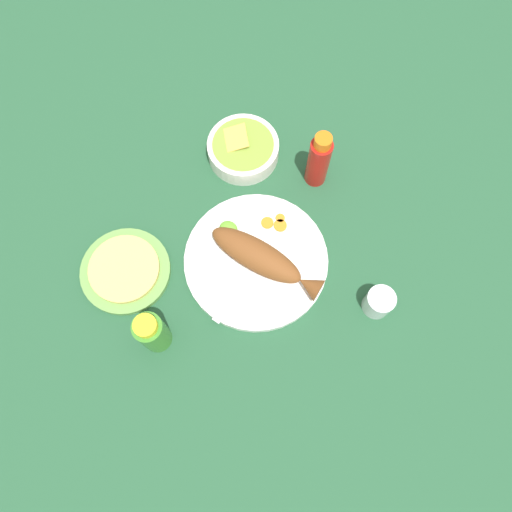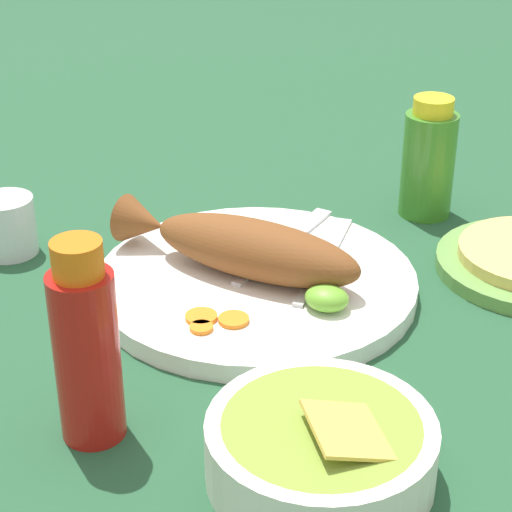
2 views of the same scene
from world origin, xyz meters
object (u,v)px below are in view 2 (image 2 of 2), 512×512
(main_plate, at_px, (256,283))
(fried_fish, at_px, (241,246))
(hot_sauce_bottle_red, at_px, (86,348))
(salt_cup, at_px, (8,229))
(fork_far, at_px, (326,253))
(fork_near, at_px, (289,240))
(hot_sauce_bottle_green, at_px, (428,160))
(guacamole_bowl, at_px, (321,447))

(main_plate, relative_size, fried_fish, 1.18)
(hot_sauce_bottle_red, xyz_separation_m, salt_cup, (-0.23, 0.23, -0.05))
(fork_far, bearing_deg, fried_fish, 129.13)
(fork_near, xyz_separation_m, hot_sauce_bottle_red, (-0.04, -0.32, 0.06))
(hot_sauce_bottle_green, relative_size, salt_cup, 2.23)
(fork_near, relative_size, hot_sauce_bottle_green, 1.38)
(main_plate, distance_m, fork_near, 0.08)
(hot_sauce_bottle_red, bearing_deg, fried_fish, 84.92)
(fork_far, height_order, guacamole_bowl, guacamole_bowl)
(fork_near, bearing_deg, main_plate, -175.00)
(guacamole_bowl, bearing_deg, salt_cup, 152.16)
(main_plate, height_order, hot_sauce_bottle_green, hot_sauce_bottle_green)
(fork_near, height_order, salt_cup, salt_cup)
(fork_far, height_order, salt_cup, salt_cup)
(guacamole_bowl, bearing_deg, hot_sauce_bottle_red, -175.36)
(main_plate, height_order, fork_near, fork_near)
(fried_fish, bearing_deg, main_plate, 0.00)
(main_plate, xyz_separation_m, guacamole_bowl, (0.14, -0.23, 0.02))
(salt_cup, bearing_deg, main_plate, 3.26)
(fork_near, distance_m, hot_sauce_bottle_red, 0.32)
(fork_near, relative_size, fork_far, 1.00)
(fork_near, bearing_deg, hot_sauce_bottle_green, -25.12)
(main_plate, distance_m, hot_sauce_bottle_red, 0.25)
(hot_sauce_bottle_green, height_order, guacamole_bowl, hot_sauce_bottle_green)
(fork_far, relative_size, hot_sauce_bottle_green, 1.38)
(hot_sauce_bottle_red, xyz_separation_m, hot_sauce_bottle_green, (0.15, 0.47, -0.01))
(main_plate, distance_m, salt_cup, 0.27)
(hot_sauce_bottle_green, bearing_deg, salt_cup, -146.88)
(main_plate, height_order, salt_cup, salt_cup)
(fork_far, bearing_deg, main_plate, 137.90)
(fork_near, height_order, fork_far, same)
(fried_fish, xyz_separation_m, hot_sauce_bottle_green, (0.13, 0.23, 0.02))
(main_plate, bearing_deg, fried_fish, 173.35)
(fork_far, bearing_deg, fork_near, 67.46)
(hot_sauce_bottle_red, xyz_separation_m, guacamole_bowl, (0.17, 0.01, -0.05))
(hot_sauce_bottle_red, bearing_deg, main_plate, 81.15)
(salt_cup, bearing_deg, guacamole_bowl, -27.84)
(salt_cup, bearing_deg, fork_far, 13.79)
(hot_sauce_bottle_red, distance_m, salt_cup, 0.32)
(salt_cup, bearing_deg, fork_near, 18.79)
(fried_fish, height_order, fork_near, fried_fish)
(main_plate, distance_m, guacamole_bowl, 0.26)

